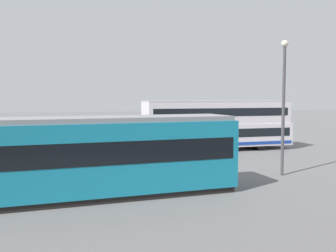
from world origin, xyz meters
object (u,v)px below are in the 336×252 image
Objects in this scene: pedestrian_near_railing at (73,153)px; street_lamp at (284,97)px; double_decker_bus at (217,125)px; tram_yellow at (82,156)px; pedestrian_crossing at (165,160)px.

street_lamp reaches higher than pedestrian_near_railing.
double_decker_bus is 15.80m from tram_yellow.
double_decker_bus reaches higher than pedestrian_crossing.
pedestrian_near_railing reaches higher than pedestrian_crossing.
pedestrian_crossing is 0.23× the size of street_lamp.
pedestrian_crossing is (6.02, 9.08, -1.03)m from double_decker_bus.
tram_yellow is at bearing 50.02° from double_decker_bus.
pedestrian_crossing is (-4.13, -3.03, -0.79)m from tram_yellow.
street_lamp is at bearing 174.07° from pedestrian_crossing.
pedestrian_crossing is (-4.63, 3.15, -0.06)m from pedestrian_near_railing.
street_lamp is (-10.78, 3.79, 3.11)m from pedestrian_near_railing.
street_lamp is at bearing -166.93° from tram_yellow.
street_lamp is at bearing 160.65° from pedestrian_near_railing.
tram_yellow is 8.13× the size of pedestrian_crossing.
pedestrian_near_railing is at bearing -19.35° from street_lamp.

